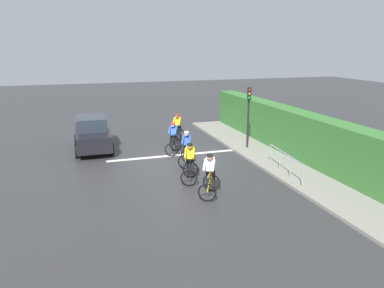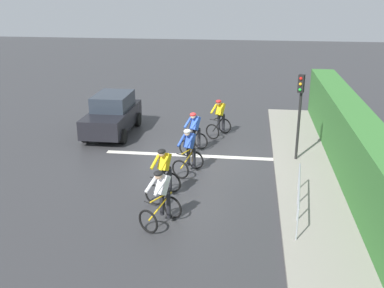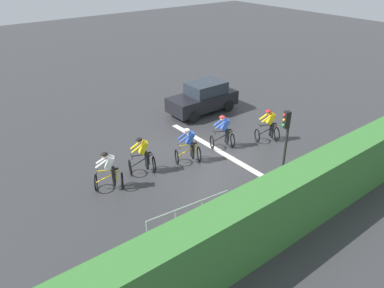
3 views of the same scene
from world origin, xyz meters
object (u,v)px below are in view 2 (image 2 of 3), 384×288
(cyclist_fourth, at_px, (194,133))
(traffic_light_near_crossing, at_px, (300,105))
(cyclist_trailing, at_px, (219,119))
(pedestrian_railing_kerbside, at_px, (299,191))
(car_black, at_px, (112,114))
(cyclist_lead, at_px, (161,199))
(cyclist_second, at_px, (164,174))
(cyclist_mid, at_px, (189,152))

(cyclist_fourth, distance_m, traffic_light_near_crossing, 4.21)
(cyclist_trailing, bearing_deg, cyclist_fourth, 69.36)
(cyclist_fourth, bearing_deg, pedestrian_railing_kerbside, 126.92)
(cyclist_fourth, relative_size, pedestrian_railing_kerbside, 0.53)
(car_black, xyz_separation_m, traffic_light_near_crossing, (-7.86, 2.57, 1.35))
(pedestrian_railing_kerbside, bearing_deg, cyclist_trailing, -68.37)
(cyclist_lead, xyz_separation_m, traffic_light_near_crossing, (-4.10, -5.27, 1.43))
(cyclist_fourth, relative_size, car_black, 0.40)
(cyclist_lead, height_order, cyclist_second, same)
(cyclist_second, bearing_deg, car_black, -60.39)
(cyclist_fourth, bearing_deg, car_black, -27.00)
(car_black, relative_size, traffic_light_near_crossing, 1.23)
(cyclist_mid, height_order, traffic_light_near_crossing, traffic_light_near_crossing)
(traffic_light_near_crossing, relative_size, pedestrian_railing_kerbside, 1.06)
(cyclist_second, relative_size, pedestrian_railing_kerbside, 0.53)
(cyclist_lead, height_order, traffic_light_near_crossing, traffic_light_near_crossing)
(traffic_light_near_crossing, height_order, pedestrian_railing_kerbside, traffic_light_near_crossing)
(cyclist_mid, xyz_separation_m, cyclist_fourth, (0.07, -2.12, 0.00))
(traffic_light_near_crossing, bearing_deg, cyclist_lead, 52.13)
(cyclist_trailing, distance_m, pedestrian_railing_kerbside, 7.56)
(cyclist_lead, bearing_deg, cyclist_fourth, -91.75)
(car_black, distance_m, traffic_light_near_crossing, 8.38)
(cyclist_lead, xyz_separation_m, cyclist_second, (0.25, -1.66, 0.00))
(cyclist_fourth, bearing_deg, cyclist_mid, 91.90)
(cyclist_second, xyz_separation_m, car_black, (3.51, -6.18, 0.08))
(cyclist_lead, relative_size, traffic_light_near_crossing, 0.50)
(cyclist_lead, bearing_deg, cyclist_trailing, -97.16)
(cyclist_second, xyz_separation_m, traffic_light_near_crossing, (-4.35, -3.61, 1.43))
(cyclist_mid, bearing_deg, cyclist_fourth, -88.10)
(car_black, bearing_deg, cyclist_fourth, 153.00)
(cyclist_mid, height_order, cyclist_trailing, same)
(cyclist_fourth, height_order, cyclist_trailing, same)
(cyclist_lead, relative_size, cyclist_fourth, 1.00)
(cyclist_mid, bearing_deg, cyclist_second, 76.43)
(cyclist_second, height_order, cyclist_fourth, same)
(cyclist_fourth, xyz_separation_m, car_black, (3.94, -2.01, 0.08))
(car_black, xyz_separation_m, pedestrian_railing_kerbside, (-7.56, 6.82, -0.10))
(cyclist_mid, bearing_deg, car_black, -45.81)
(pedestrian_railing_kerbside, bearing_deg, cyclist_fourth, -53.08)
(cyclist_lead, bearing_deg, traffic_light_near_crossing, -127.87)
(cyclist_second, xyz_separation_m, cyclist_fourth, (-0.43, -4.17, 0.00))
(cyclist_lead, bearing_deg, cyclist_second, -81.52)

